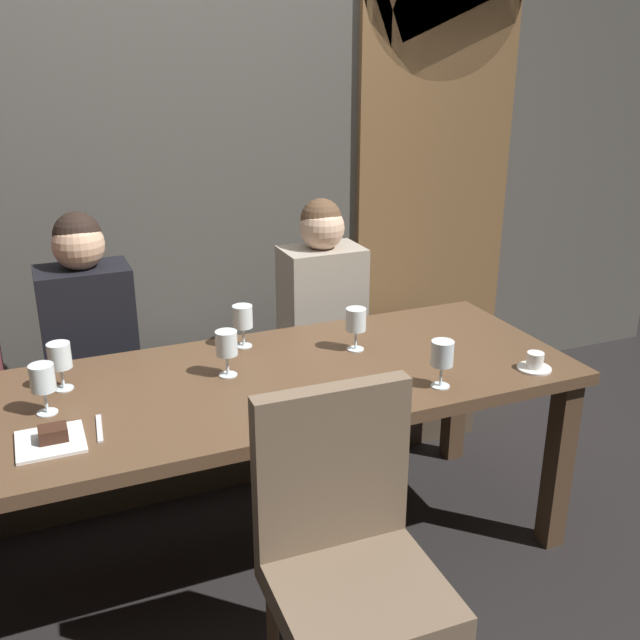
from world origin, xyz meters
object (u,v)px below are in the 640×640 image
Objects in this scene: wine_glass_near_left at (442,355)px; espresso_cup at (535,363)px; wine_glass_end_left at (227,344)px; wine_glass_far_left at (43,380)px; diner_bearded at (87,313)px; dining_table at (265,401)px; fork_on_table at (99,428)px; chair_near_side at (347,546)px; wine_glass_center_front at (356,322)px; wine_glass_far_right at (243,319)px; banquette_bench at (218,420)px; wine_glass_end_right at (60,357)px; diner_far_end at (322,285)px; dessert_plate at (51,439)px.

espresso_cup is at bearing -1.61° from wine_glass_near_left.
wine_glass_end_left and wine_glass_far_left have the same top height.
espresso_cup is at bearing -35.62° from diner_bearded.
fork_on_table is (-0.57, -0.15, 0.09)m from dining_table.
chair_near_side reaches higher than fork_on_table.
wine_glass_center_front is at bearing 4.49° from wine_glass_far_left.
wine_glass_far_left is 1.37× the size of espresso_cup.
wine_glass_end_left is at bearing -119.18° from wine_glass_far_right.
wine_glass_end_left is at bearing 147.63° from dining_table.
wine_glass_end_right reaches higher than banquette_bench.
dining_table is 0.88× the size of banquette_bench.
fork_on_table is at bearing -142.67° from wine_glass_far_right.
diner_far_end reaches higher than dining_table.
chair_near_side is 1.03m from espresso_cup.
wine_glass_end_left reaches higher than dining_table.
dining_table is at bearing -54.28° from diner_bearded.
wine_glass_end_right is 0.36m from fork_on_table.
wine_glass_far_left is 0.24m from fork_on_table.
wine_glass_far_right is 1.08m from espresso_cup.
wine_glass_end_right is 0.86× the size of dessert_plate.
diner_bearded is at bearing 142.35° from wine_glass_far_right.
wine_glass_center_front is at bearing 140.93° from espresso_cup.
banquette_bench is at bearing 89.31° from chair_near_side.
espresso_cup is at bearing -20.28° from wine_glass_end_left.
espresso_cup is (0.90, -0.30, 0.11)m from dining_table.
dining_table is at bearing 88.63° from chair_near_side.
wine_glass_far_right reaches higher than fork_on_table.
wine_glass_far_left is at bearing -136.06° from banquette_bench.
chair_near_side is at bearing -71.02° from diner_bearded.
fork_on_table is at bearing -123.88° from banquette_bench.
dining_table is 11.58× the size of dessert_plate.
wine_glass_end_right is at bearing 124.93° from chair_near_side.
wine_glass_end_right is 1.26m from wine_glass_near_left.
wine_glass_end_right is at bearing -141.06° from banquette_bench.
diner_bearded reaches higher than diner_far_end.
chair_near_side is at bearing -38.10° from dessert_plate.
diner_far_end is at bearing 53.85° from dining_table.
banquette_bench is at bearing 117.77° from wine_glass_near_left.
espresso_cup is (1.55, -0.48, -0.09)m from wine_glass_end_right.
wine_glass_far_right is (0.02, -0.40, 0.62)m from banquette_bench.
banquette_bench is 15.24× the size of wine_glass_center_front.
wine_glass_center_front reaches higher than fork_on_table.
chair_near_side is 1.27× the size of diner_bearded.
wine_glass_near_left is (0.52, -0.29, 0.20)m from dining_table.
wine_glass_end_left is 0.52m from fork_on_table.
espresso_cup is at bearing -17.33° from wine_glass_end_right.
dining_table is 2.95× the size of diner_far_end.
chair_near_side is at bearing -55.07° from wine_glass_end_right.
wine_glass_end_left reaches higher than fork_on_table.
diner_bearded is 0.86m from fork_on_table.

